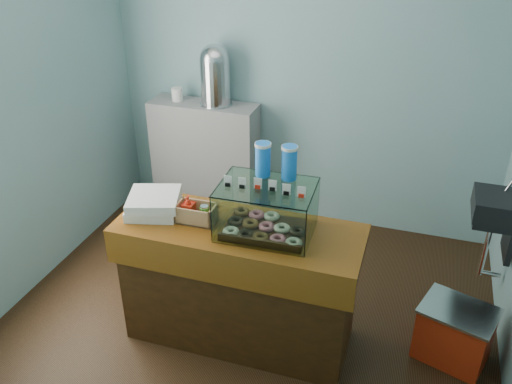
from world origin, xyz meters
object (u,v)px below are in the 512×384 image
(display_case, at_px, (267,205))
(counter, at_px, (239,283))
(red_cooler, at_px, (454,333))
(coffee_urn, at_px, (215,74))

(display_case, bearing_deg, counter, -168.44)
(counter, xyz_separation_m, red_cooler, (1.43, 0.24, -0.25))
(coffee_urn, distance_m, red_cooler, 2.83)
(counter, relative_size, display_case, 2.67)
(coffee_urn, bearing_deg, display_case, -58.29)
(display_case, relative_size, red_cooler, 1.08)
(coffee_urn, bearing_deg, counter, -63.99)
(display_case, height_order, coffee_urn, coffee_urn)
(red_cooler, bearing_deg, coffee_urn, 167.04)
(counter, xyz_separation_m, display_case, (0.18, 0.04, 0.62))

